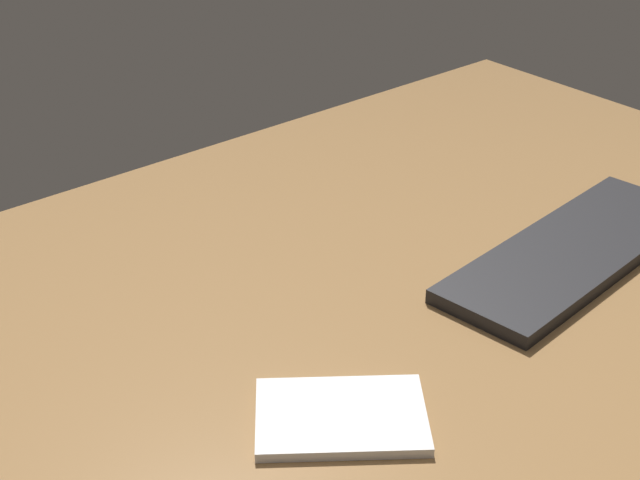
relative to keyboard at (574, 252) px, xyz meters
The scene contains 3 objects.
desk 27.74cm from the keyboard, 158.20° to the left, with size 140.00×84.00×2.00cm, color olive.
keyboard is the anchor object (origin of this frame).
notepad 38.94cm from the keyboard, behind, with size 14.93×10.27×0.95cm, color white.
Camera 1 is at (-57.54, -65.12, 57.88)cm, focal length 55.03 mm.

